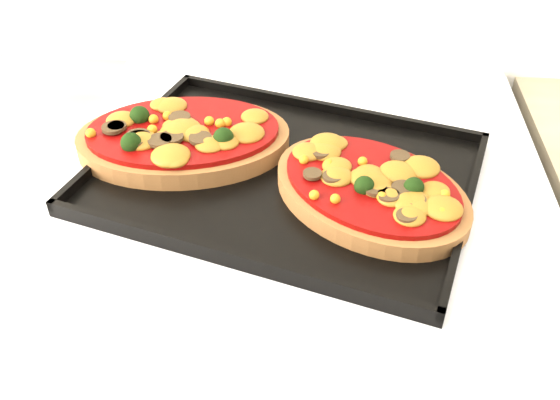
# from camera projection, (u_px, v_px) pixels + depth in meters

# --- Properties ---
(stove) EXTENTS (0.60, 0.60, 0.91)m
(stove) POSITION_uv_depth(u_px,v_px,m) (294.00, 396.00, 1.03)
(stove) COLOR white
(stove) RESTS_ON floor
(baking_tray) EXTENTS (0.50, 0.42, 0.02)m
(baking_tray) POSITION_uv_depth(u_px,v_px,m) (284.00, 172.00, 0.73)
(baking_tray) COLOR black
(baking_tray) RESTS_ON stove
(pizza_left) EXTENTS (0.28, 0.21, 0.04)m
(pizza_left) POSITION_uv_depth(u_px,v_px,m) (183.00, 135.00, 0.76)
(pizza_left) COLOR brown
(pizza_left) RESTS_ON baking_tray
(pizza_right) EXTENTS (0.29, 0.27, 0.03)m
(pizza_right) POSITION_uv_depth(u_px,v_px,m) (371.00, 188.00, 0.68)
(pizza_right) COLOR brown
(pizza_right) RESTS_ON baking_tray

